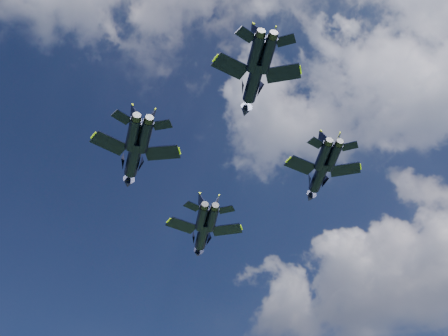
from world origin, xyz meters
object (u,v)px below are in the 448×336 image
jet_left (133,160)px  jet_right (319,177)px  jet_slot (253,84)px  jet_lead (202,236)px

jet_left → jet_right: 30.06m
jet_slot → jet_lead: bearing=93.2°
jet_lead → jet_right: 23.42m
jet_left → jet_slot: 24.04m
jet_lead → jet_right: bearing=-43.2°
jet_left → jet_slot: jet_left is taller
jet_right → jet_slot: size_ratio=1.05×
jet_lead → jet_slot: bearing=-86.4°
jet_lead → jet_right: size_ratio=1.06×
jet_right → jet_left: bearing=-179.1°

